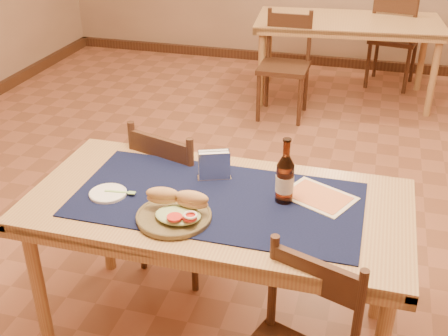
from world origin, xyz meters
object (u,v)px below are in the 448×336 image
(sandwich_plate, at_px, (176,212))
(beer_bottle, at_px, (285,179))
(main_table, at_px, (218,216))
(chair_main_far, at_px, (181,195))
(napkin_holder, at_px, (214,166))
(back_table, at_px, (348,29))

(sandwich_plate, relative_size, beer_bottle, 1.06)
(main_table, relative_size, sandwich_plate, 5.31)
(main_table, bearing_deg, sandwich_plate, -122.06)
(main_table, xyz_separation_m, sandwich_plate, (-0.12, -0.19, 0.12))
(chair_main_far, height_order, sandwich_plate, chair_main_far)
(sandwich_plate, height_order, napkin_holder, napkin_holder)
(back_table, bearing_deg, chair_main_far, -102.10)
(sandwich_plate, xyz_separation_m, beer_bottle, (0.39, 0.25, 0.07))
(main_table, relative_size, napkin_holder, 10.14)
(beer_bottle, bearing_deg, back_table, 89.72)
(main_table, relative_size, beer_bottle, 5.63)
(chair_main_far, distance_m, beer_bottle, 0.82)
(chair_main_far, xyz_separation_m, beer_bottle, (0.60, -0.38, 0.40))
(back_table, height_order, beer_bottle, beer_bottle)
(sandwich_plate, bearing_deg, main_table, 57.94)
(back_table, relative_size, beer_bottle, 6.13)
(chair_main_far, relative_size, napkin_holder, 5.65)
(sandwich_plate, height_order, beer_bottle, beer_bottle)
(chair_main_far, xyz_separation_m, napkin_holder, (0.27, -0.28, 0.35))
(chair_main_far, bearing_deg, beer_bottle, -32.56)
(main_table, distance_m, sandwich_plate, 0.25)
(main_table, xyz_separation_m, napkin_holder, (-0.06, 0.17, 0.15))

